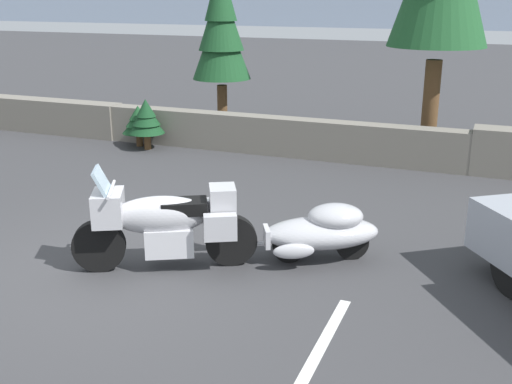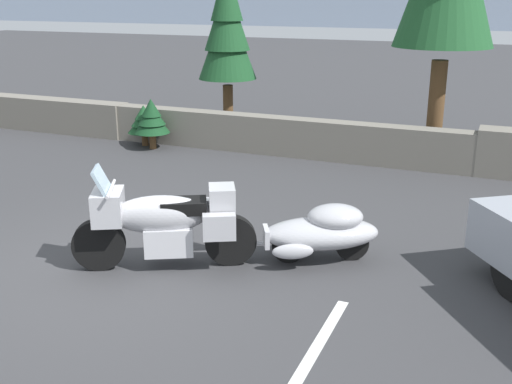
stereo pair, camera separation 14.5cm
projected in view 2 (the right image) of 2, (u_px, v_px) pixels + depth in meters
name	position (u px, v px, depth m)	size (l,w,h in m)	color
ground_plane	(105.00, 268.00, 7.81)	(80.00, 80.00, 0.00)	#38383A
stone_guard_wall	(302.00, 137.00, 13.06)	(24.00, 0.63, 0.90)	slate
touring_motorcycle	(164.00, 221.00, 7.68)	(2.11, 1.38, 1.33)	black
car_shaped_trailer	(322.00, 231.00, 7.92)	(2.11, 1.36, 0.76)	black
pine_tree_secondary	(227.00, 26.00, 14.62)	(1.41, 1.41, 4.10)	brown
pine_sapling_near	(144.00, 120.00, 13.94)	(0.75, 0.75, 0.93)	brown
pine_sapling_farther	(152.00, 118.00, 13.60)	(0.79, 0.79, 1.12)	brown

